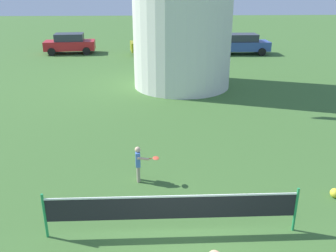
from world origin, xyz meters
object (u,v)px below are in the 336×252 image
(tennis_net, at_px, (172,208))
(parked_car_blue, at_px, (241,44))
(parked_car_red, at_px, (70,43))
(stray_ball, at_px, (335,193))
(player_far, at_px, (139,162))
(parked_car_mustard, at_px, (157,44))

(tennis_net, xyz_separation_m, parked_car_blue, (6.56, 21.99, 0.12))
(tennis_net, distance_m, parked_car_red, 23.83)
(tennis_net, xyz_separation_m, stray_ball, (4.37, 1.31, -0.56))
(stray_ball, bearing_deg, player_far, 168.18)
(player_far, relative_size, parked_car_blue, 0.24)
(stray_ball, relative_size, parked_car_blue, 0.06)
(tennis_net, distance_m, stray_ball, 4.60)
(tennis_net, height_order, parked_car_blue, parked_car_blue)
(player_far, relative_size, stray_ball, 4.18)
(stray_ball, distance_m, parked_car_mustard, 21.30)
(tennis_net, bearing_deg, parked_car_red, 106.78)
(parked_car_mustard, relative_size, parked_car_blue, 0.96)
(parked_car_mustard, bearing_deg, stray_ball, -78.16)
(player_far, distance_m, parked_car_mustard, 19.77)
(stray_ball, relative_size, parked_car_red, 0.06)
(tennis_net, height_order, stray_ball, tennis_net)
(stray_ball, bearing_deg, parked_car_mustard, 101.84)
(tennis_net, relative_size, parked_car_mustard, 1.32)
(stray_ball, xyz_separation_m, parked_car_mustard, (-4.37, 20.84, 0.68))
(stray_ball, bearing_deg, tennis_net, -163.31)
(parked_car_red, bearing_deg, stray_ball, -62.38)
(player_far, xyz_separation_m, parked_car_mustard, (0.80, 19.76, 0.20))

